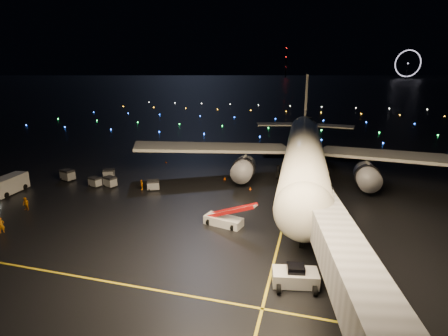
{
  "coord_description": "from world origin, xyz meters",
  "views": [
    {
      "loc": [
        15.29,
        -33.73,
        18.51
      ],
      "look_at": [
        2.84,
        12.0,
        5.0
      ],
      "focal_mm": 28.0,
      "sensor_mm": 36.0,
      "label": 1
    }
  ],
  "objects": [
    {
      "name": "ground",
      "position": [
        0.0,
        300.0,
        0.0
      ],
      "size": [
        2000.0,
        2000.0,
        0.0
      ],
      "primitive_type": "plane",
      "color": "black",
      "rests_on": "ground"
    },
    {
      "name": "baggage_cart_0",
      "position": [
        -9.24,
        13.75,
        0.79
      ],
      "size": [
        2.23,
        1.95,
        1.58
      ],
      "primitive_type": "cube",
      "rotation": [
        0.0,
        0.0,
        0.43
      ],
      "color": "gray",
      "rests_on": "ground"
    },
    {
      "name": "crew_c",
      "position": [
        -11.05,
        13.36,
        0.83
      ],
      "size": [
        0.97,
        0.97,
        1.66
      ],
      "primitive_type": "imported",
      "rotation": [
        0.0,
        0.0,
        -0.79
      ],
      "color": "orange",
      "rests_on": "ground"
    },
    {
      "name": "safety_cone_0",
      "position": [
        5.55,
        17.9,
        0.22
      ],
      "size": [
        0.49,
        0.49,
        0.45
      ],
      "primitive_type": "cone",
      "rotation": [
        0.0,
        0.0,
        -0.31
      ],
      "color": "#F55106",
      "rests_on": "ground"
    },
    {
      "name": "baggage_cart_3",
      "position": [
        -19.66,
        17.55,
        0.77
      ],
      "size": [
        2.15,
        1.84,
        1.54
      ],
      "primitive_type": "cube",
      "rotation": [
        0.0,
        0.0,
        0.38
      ],
      "color": "gray",
      "rests_on": "ground"
    },
    {
      "name": "crew_b",
      "position": [
        -22.12,
        1.67,
        0.92
      ],
      "size": [
        0.96,
        0.78,
        1.85
      ],
      "primitive_type": "imported",
      "rotation": [
        0.0,
        0.0,
        -0.09
      ],
      "color": "orange",
      "rests_on": "ground"
    },
    {
      "name": "lane_centre",
      "position": [
        12.0,
        15.0,
        0.01
      ],
      "size": [
        0.25,
        80.0,
        0.02
      ],
      "primitive_type": "cube",
      "color": "yellow",
      "rests_on": "ground"
    },
    {
      "name": "service_truck",
      "position": [
        -30.0,
        6.76,
        1.35
      ],
      "size": [
        2.92,
        7.48,
        2.69
      ],
      "primitive_type": "cube",
      "rotation": [
        0.0,
        0.0,
        0.09
      ],
      "color": "silver",
      "rests_on": "ground"
    },
    {
      "name": "taxiway_lights",
      "position": [
        0.0,
        106.0,
        0.18
      ],
      "size": [
        164.0,
        92.0,
        0.36
      ],
      "primitive_type": null,
      "color": "black",
      "rests_on": "ground"
    },
    {
      "name": "baggage_cart_1",
      "position": [
        -16.75,
        13.39,
        0.83
      ],
      "size": [
        2.33,
        2.0,
        1.67
      ],
      "primitive_type": "cube",
      "rotation": [
        0.0,
        0.0,
        -0.38
      ],
      "color": "gray",
      "rests_on": "ground"
    },
    {
      "name": "safety_cone_3",
      "position": [
        -14.2,
        29.48,
        0.22
      ],
      "size": [
        0.51,
        0.51,
        0.45
      ],
      "primitive_type": "cone",
      "rotation": [
        0.0,
        0.0,
        0.38
      ],
      "color": "#F55106",
      "rests_on": "ground"
    },
    {
      "name": "pushback_tug",
      "position": [
        14.27,
        -5.97,
        0.95
      ],
      "size": [
        4.31,
        2.79,
        1.9
      ],
      "primitive_type": "cube",
      "rotation": [
        0.0,
        0.0,
        0.19
      ],
      "color": "silver",
      "rests_on": "ground"
    },
    {
      "name": "crew_a",
      "position": [
        -19.58,
        -4.61,
        0.93
      ],
      "size": [
        0.77,
        0.81,
        1.87
      ],
      "primitive_type": "imported",
      "rotation": [
        0.0,
        0.0,
        0.93
      ],
      "color": "orange",
      "rests_on": "ground"
    },
    {
      "name": "ferris_wheel",
      "position": [
        170.0,
        720.0,
        26.0
      ],
      "size": [
        49.33,
        16.8,
        52.0
      ],
      "primitive_type": null,
      "rotation": [
        0.0,
        0.0,
        0.26
      ],
      "color": "black",
      "rests_on": "ground"
    },
    {
      "name": "belt_loader",
      "position": [
        4.89,
        4.26,
        1.67
      ],
      "size": [
        7.15,
        3.43,
        3.35
      ],
      "primitive_type": null,
      "rotation": [
        0.0,
        0.0,
        -0.23
      ],
      "color": "silver",
      "rests_on": "ground"
    },
    {
      "name": "safety_cone_1",
      "position": [
        2.44,
        23.37,
        0.28
      ],
      "size": [
        0.49,
        0.49,
        0.55
      ],
      "primitive_type": "cone",
      "rotation": [
        0.0,
        0.0,
        -0.02
      ],
      "color": "#F55106",
      "rests_on": "ground"
    },
    {
      "name": "baggage_cart_4",
      "position": [
        -25.66,
        14.42,
        0.94
      ],
      "size": [
        2.57,
        2.12,
        1.88
      ],
      "primitive_type": "cube",
      "rotation": [
        0.0,
        0.0,
        -0.29
      ],
      "color": "gray",
      "rests_on": "ground"
    },
    {
      "name": "airliner",
      "position": [
        13.18,
        27.28,
        8.57
      ],
      "size": [
        63.19,
        60.31,
        17.15
      ],
      "primitive_type": null,
      "rotation": [
        0.0,
        0.0,
        0.05
      ],
      "color": "white",
      "rests_on": "ground"
    },
    {
      "name": "baggage_cart_2",
      "position": [
        -19.16,
        12.81,
        0.78
      ],
      "size": [
        2.11,
        1.73,
        1.56
      ],
      "primitive_type": "cube",
      "rotation": [
        0.0,
        0.0,
        -0.27
      ],
      "color": "gray",
      "rests_on": "ground"
    },
    {
      "name": "radio_mast",
      "position": [
        -60.0,
        740.0,
        32.0
      ],
      "size": [
        1.8,
        1.8,
        64.0
      ],
      "primitive_type": "cylinder",
      "color": "black",
      "rests_on": "ground"
    },
    {
      "name": "safety_cone_2",
      "position": [
        0.32,
        21.68,
        0.26
      ],
      "size": [
        0.5,
        0.5,
        0.52
      ],
      "primitive_type": "cone",
      "rotation": [
        0.0,
        0.0,
        -0.11
      ],
      "color": "#F55106",
      "rests_on": "ground"
    },
    {
      "name": "lane_cross",
      "position": [
        -5.0,
        -10.0,
        0.01
      ],
      "size": [
        60.0,
        0.25,
        0.02
      ],
      "primitive_type": "cube",
      "color": "yellow",
      "rests_on": "ground"
    }
  ]
}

